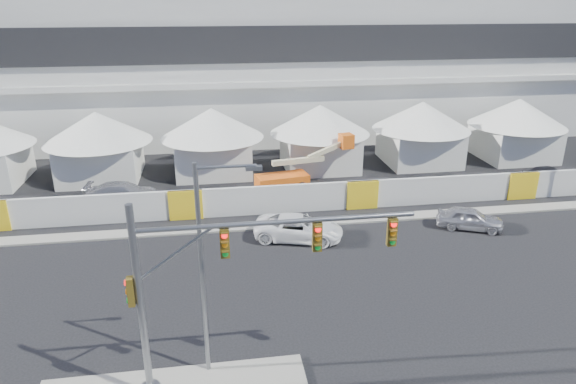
{
  "coord_description": "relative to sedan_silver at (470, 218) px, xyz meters",
  "views": [
    {
      "loc": [
        -4.1,
        -17.42,
        13.83
      ],
      "look_at": [
        0.13,
        10.0,
        3.22
      ],
      "focal_mm": 32.0,
      "sensor_mm": 36.0,
      "label": 1
    }
  ],
  "objects": [
    {
      "name": "ground",
      "position": [
        -11.8,
        -10.15,
        -0.69
      ],
      "size": [
        160.0,
        160.0,
        0.0
      ],
      "primitive_type": "plane",
      "color": "black",
      "rests_on": "ground"
    },
    {
      "name": "far_curb",
      "position": [
        8.2,
        2.35,
        -0.63
      ],
      "size": [
        80.0,
        1.2,
        0.12
      ],
      "primitive_type": "cube",
      "color": "gray",
      "rests_on": "ground"
    },
    {
      "name": "stadium",
      "position": [
        -3.09,
        31.35,
        8.76
      ],
      "size": [
        80.0,
        24.8,
        21.98
      ],
      "color": "silver",
      "rests_on": "ground"
    },
    {
      "name": "tent_row",
      "position": [
        -11.3,
        13.85,
        2.46
      ],
      "size": [
        53.4,
        8.4,
        5.4
      ],
      "color": "white",
      "rests_on": "ground"
    },
    {
      "name": "hoarding_fence",
      "position": [
        -5.8,
        4.35,
        0.31
      ],
      "size": [
        70.0,
        0.25,
        2.0
      ],
      "primitive_type": "cube",
      "color": "silver",
      "rests_on": "ground"
    },
    {
      "name": "sedan_silver",
      "position": [
        0.0,
        0.0,
        0.0
      ],
      "size": [
        3.12,
        4.38,
        1.38
      ],
      "primitive_type": "imported",
      "rotation": [
        0.0,
        0.0,
        1.16
      ],
      "color": "silver",
      "rests_on": "ground"
    },
    {
      "name": "pickup_curb",
      "position": [
        -10.96,
        0.19,
        0.05
      ],
      "size": [
        3.87,
        5.82,
        1.48
      ],
      "primitive_type": "imported",
      "rotation": [
        0.0,
        0.0,
        1.28
      ],
      "color": "white",
      "rests_on": "ground"
    },
    {
      "name": "lot_car_b",
      "position": [
        10.23,
        6.86,
        0.04
      ],
      "size": [
        1.73,
        4.31,
        1.47
      ],
      "primitive_type": "imported",
      "rotation": [
        0.0,
        0.0,
        1.57
      ],
      "color": "black",
      "rests_on": "ground"
    },
    {
      "name": "lot_car_c",
      "position": [
        -22.29,
        7.85,
        0.05
      ],
      "size": [
        2.49,
        5.29,
        1.49
      ],
      "primitive_type": "imported",
      "rotation": [
        0.0,
        0.0,
        1.49
      ],
      "color": "silver",
      "rests_on": "ground"
    },
    {
      "name": "traffic_mast",
      "position": [
        -16.55,
        -12.07,
        3.65
      ],
      "size": [
        9.87,
        0.74,
        7.56
      ],
      "color": "gray",
      "rests_on": "median_island"
    },
    {
      "name": "streetlight_median",
      "position": [
        -16.28,
        -10.95,
        4.33
      ],
      "size": [
        2.35,
        0.24,
        8.48
      ],
      "color": "gray",
      "rests_on": "median_island"
    },
    {
      "name": "boom_lift",
      "position": [
        -10.02,
        8.74,
        0.36
      ],
      "size": [
        7.89,
        2.41,
        3.93
      ],
      "rotation": [
        0.0,
        0.0,
        0.18
      ],
      "color": "orange",
      "rests_on": "ground"
    }
  ]
}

